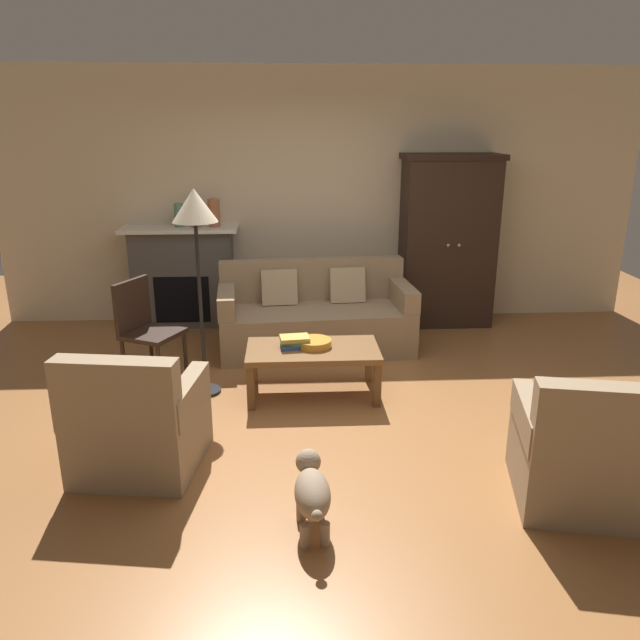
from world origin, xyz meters
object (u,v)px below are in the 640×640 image
fruit_bowl (314,343)px  mantel_vase_bronze (196,217)px  side_chair_wooden (144,324)px  book_stack (295,342)px  floor_lamp (195,218)px  dog (312,491)px  coffee_table (313,354)px  mantel_vase_jade (179,215)px  armoire (447,241)px  armchair_near_left (137,425)px  fireplace (183,276)px  mantel_vase_terracotta (214,213)px  couch (315,318)px  armchair_near_right (585,455)px

fruit_bowl → mantel_vase_bronze: size_ratio=1.34×
side_chair_wooden → book_stack: bearing=-17.4°
floor_lamp → dog: floor_lamp is taller
coffee_table → mantel_vase_jade: (-1.36, 1.97, 0.88)m
coffee_table → side_chair_wooden: 1.55m
fruit_bowl → mantel_vase_jade: (-1.38, 1.93, 0.80)m
floor_lamp → coffee_table: bearing=-6.0°
mantel_vase_jade → dog: size_ratio=0.44×
armoire → armchair_near_left: size_ratio=2.15×
fireplace → side_chair_wooden: 1.55m
mantel_vase_terracotta → side_chair_wooden: mantel_vase_terracotta is taller
couch → dog: couch is taller
coffee_table → mantel_vase_terracotta: (-0.98, 1.97, 0.90)m
couch → fruit_bowl: bearing=-93.2°
mantel_vase_bronze → mantel_vase_terracotta: bearing=0.0°
armoire → coffee_table: 2.55m
mantel_vase_jade → couch: bearing=-29.7°
armchair_near_left → book_stack: bearing=47.0°
dog → side_chair_wooden: bearing=121.6°
coffee_table → mantel_vase_jade: mantel_vase_jade is taller
mantel_vase_terracotta → floor_lamp: size_ratio=0.17×
mantel_vase_terracotta → side_chair_wooden: 1.77m
armoire → couch: (-1.51, -0.76, -0.63)m
armoire → mantel_vase_bronze: 2.78m
fruit_bowl → mantel_vase_terracotta: 2.33m
coffee_table → side_chair_wooden: bearing=163.3°
armchair_near_left → floor_lamp: 1.71m
side_chair_wooden → dog: size_ratio=1.57×
armoire → floor_lamp: bearing=-144.1°
fruit_bowl → floor_lamp: (-0.93, 0.06, 1.04)m
book_stack → armchair_near_left: size_ratio=0.30×
book_stack → armchair_near_left: (-1.06, -1.13, -0.15)m
fireplace → mantel_vase_bronze: bearing=-5.7°
floor_lamp → dog: (0.83, -1.91, -1.25)m
armoire → floor_lamp: (-2.50, -1.81, 0.54)m
armchair_near_right → floor_lamp: 3.25m
armoire → fruit_bowl: armoire is taller
fruit_bowl → floor_lamp: bearing=176.2°
fireplace → couch: fireplace is taller
armoire → book_stack: 2.60m
mantel_vase_bronze → armchair_near_right: 4.62m
coffee_table → mantel_vase_terracotta: bearing=116.6°
couch → armchair_near_right: armchair_near_right is taller
coffee_table → fruit_bowl: 0.09m
mantel_vase_bronze → fireplace: bearing=174.3°
coffee_table → armchair_near_right: 2.26m
armchair_near_right → floor_lamp: floor_lamp is taller
mantel_vase_terracotta → armchair_near_right: mantel_vase_terracotta is taller
armoire → armchair_near_left: (-2.79, -3.02, -0.63)m
fireplace → armoire: (2.95, -0.08, 0.38)m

